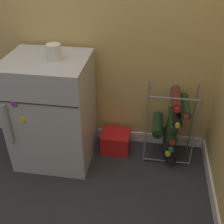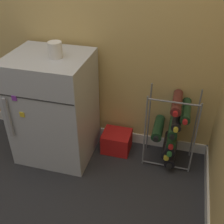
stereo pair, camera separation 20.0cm
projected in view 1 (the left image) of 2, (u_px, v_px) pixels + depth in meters
name	position (u px, v px, depth m)	size (l,w,h in m)	color
ground_plane	(78.00, 181.00, 2.07)	(14.00, 14.00, 0.00)	#28282B
mini_fridge	(53.00, 112.00, 2.09)	(0.56, 0.51, 0.84)	#B7BABF
wine_rack	(171.00, 127.00, 2.15)	(0.37, 0.33, 0.62)	slate
soda_box	(116.00, 141.00, 2.33)	(0.23, 0.20, 0.17)	red
fridge_top_cup	(54.00, 52.00, 1.81)	(0.09, 0.09, 0.11)	silver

